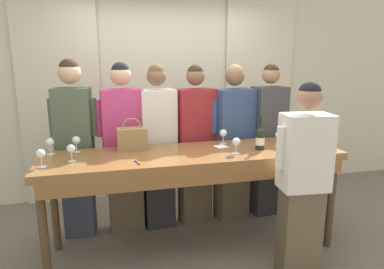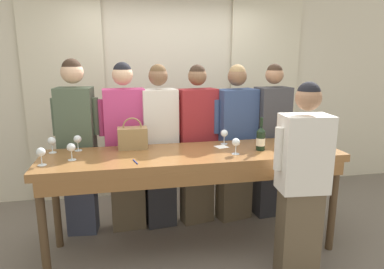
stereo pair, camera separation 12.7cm
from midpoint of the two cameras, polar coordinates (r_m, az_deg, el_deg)
ground_plane at (r=3.56m, az=1.32°, el=-18.27°), size 18.00×18.00×0.00m
wall_back at (r=4.60m, az=-2.95°, el=7.41°), size 12.00×0.06×2.80m
curtain_panel_left at (r=4.54m, az=-19.56°, el=5.89°), size 0.97×0.03×2.69m
curtain_panel_right at (r=4.92m, az=12.63°, el=6.81°), size 0.97×0.03×2.69m
tasting_bar at (r=3.17m, az=1.48°, el=-4.65°), size 2.74×0.73×0.98m
wine_bottle at (r=3.28m, az=12.47°, el=-0.69°), size 0.08×0.08×0.31m
handbag at (r=3.29m, az=-8.78°, el=-0.51°), size 0.28×0.15×0.30m
wine_glass_front_left at (r=3.10m, az=8.49°, el=-1.37°), size 0.07×0.07×0.15m
wine_glass_front_mid at (r=3.66m, az=20.97°, el=0.09°), size 0.07×0.07×0.15m
wine_glass_front_right at (r=3.43m, az=15.56°, el=-0.31°), size 0.07×0.07×0.15m
wine_glass_center_left at (r=3.34m, az=-21.35°, el=-1.11°), size 0.07×0.07×0.15m
wine_glass_center_mid at (r=3.33m, az=-17.52°, el=-0.83°), size 0.07×0.07×0.15m
wine_glass_center_right at (r=3.44m, az=6.45°, el=0.12°), size 0.07×0.07×0.15m
wine_glass_back_left at (r=3.05m, az=-18.38°, el=-2.15°), size 0.07×0.07×0.15m
wine_glass_back_mid at (r=2.99m, az=-22.78°, el=-2.83°), size 0.07×0.07×0.15m
napkin at (r=3.35m, az=6.01°, el=-2.05°), size 0.14×0.14×0.00m
pen at (r=2.89m, az=-8.18°, el=-4.53°), size 0.04×0.13×0.01m
guest_olive_jacket at (r=3.64m, az=-17.57°, el=-1.73°), size 0.47×0.28×1.82m
guest_pink_top at (r=3.63m, az=-10.02°, el=-1.91°), size 0.53×0.25×1.79m
guest_cream_sweater at (r=3.66m, az=-4.43°, el=-1.90°), size 0.48×0.29×1.77m
guest_striped_shirt at (r=3.73m, az=1.83°, el=-1.56°), size 0.52×0.29×1.76m
guest_navy_coat at (r=3.85m, az=8.16°, el=-1.38°), size 0.56×0.34×1.76m
guest_beige_cap at (r=4.01m, az=13.91°, el=-0.88°), size 0.48×0.28×1.76m
host_pouring at (r=2.94m, az=19.05°, el=-7.58°), size 0.50×0.29×1.66m
potted_plant at (r=5.19m, az=19.32°, el=-5.29°), size 0.29×0.29×0.60m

